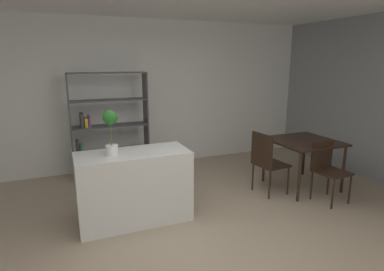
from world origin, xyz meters
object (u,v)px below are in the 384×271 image
at_px(dining_table, 304,145).
at_px(dining_chair_island_side, 266,159).
at_px(dining_chair_near, 327,166).
at_px(open_bookshelf, 105,131).
at_px(kitchen_island, 134,187).
at_px(potted_plant_on_island, 111,128).

relative_size(dining_table, dining_chair_island_side, 1.02).
distance_m(dining_chair_near, dining_chair_island_side, 0.87).
bearing_deg(open_bookshelf, dining_table, -30.98).
bearing_deg(kitchen_island, dining_table, 1.46).
bearing_deg(kitchen_island, potted_plant_on_island, 177.40).
distance_m(kitchen_island, dining_chair_near, 2.77).
xyz_separation_m(kitchen_island, open_bookshelf, (-0.10, 1.78, 0.37)).
distance_m(dining_table, dining_chair_near, 0.55).
bearing_deg(dining_table, kitchen_island, -178.54).
distance_m(kitchen_island, dining_chair_island_side, 2.04).
relative_size(dining_table, dining_chair_near, 1.14).
bearing_deg(dining_chair_island_side, open_bookshelf, 45.47).
bearing_deg(dining_table, open_bookshelf, 149.02).
bearing_deg(kitchen_island, dining_chair_near, -9.36).
height_order(kitchen_island, dining_chair_island_side, dining_chair_island_side).
relative_size(kitchen_island, potted_plant_on_island, 2.57).
distance_m(kitchen_island, potted_plant_on_island, 0.82).
relative_size(potted_plant_on_island, dining_table, 0.55).
relative_size(kitchen_island, dining_table, 1.41).
xyz_separation_m(potted_plant_on_island, dining_chair_island_side, (2.28, 0.05, -0.67)).
bearing_deg(dining_chair_island_side, dining_chair_near, -131.81).
relative_size(potted_plant_on_island, open_bookshelf, 0.30).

